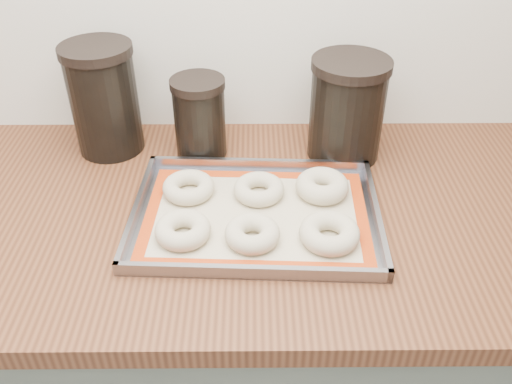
{
  "coord_description": "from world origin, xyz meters",
  "views": [
    {
      "loc": [
        -0.01,
        0.84,
        1.55
      ],
      "look_at": [
        -0.0,
        1.64,
        0.96
      ],
      "focal_mm": 38.0,
      "sensor_mm": 36.0,
      "label": 1
    }
  ],
  "objects_px": {
    "baking_tray": "(256,215)",
    "bagel_back_right": "(322,186)",
    "bagel_back_left": "(189,187)",
    "bagel_back_mid": "(259,189)",
    "canister_mid": "(200,118)",
    "canister_right": "(347,109)",
    "canister_left": "(104,99)",
    "bagel_front_mid": "(252,233)",
    "bagel_front_right": "(329,233)",
    "bagel_front_left": "(183,230)"
  },
  "relations": [
    {
      "from": "canister_mid",
      "to": "canister_right",
      "type": "distance_m",
      "value": 0.31
    },
    {
      "from": "bagel_front_right",
      "to": "canister_right",
      "type": "distance_m",
      "value": 0.32
    },
    {
      "from": "bagel_back_right",
      "to": "canister_right",
      "type": "xyz_separation_m",
      "value": [
        0.06,
        0.16,
        0.09
      ]
    },
    {
      "from": "bagel_front_mid",
      "to": "bagel_back_left",
      "type": "height_order",
      "value": "bagel_front_mid"
    },
    {
      "from": "bagel_front_mid",
      "to": "baking_tray",
      "type": "bearing_deg",
      "value": 84.36
    },
    {
      "from": "canister_left",
      "to": "canister_mid",
      "type": "xyz_separation_m",
      "value": [
        0.2,
        -0.03,
        -0.03
      ]
    },
    {
      "from": "baking_tray",
      "to": "bagel_front_mid",
      "type": "height_order",
      "value": "bagel_front_mid"
    },
    {
      "from": "bagel_back_right",
      "to": "canister_right",
      "type": "height_order",
      "value": "canister_right"
    },
    {
      "from": "canister_mid",
      "to": "bagel_front_right",
      "type": "bearing_deg",
      "value": -50.58
    },
    {
      "from": "baking_tray",
      "to": "bagel_front_left",
      "type": "bearing_deg",
      "value": -154.98
    },
    {
      "from": "bagel_front_left",
      "to": "canister_mid",
      "type": "distance_m",
      "value": 0.3
    },
    {
      "from": "bagel_front_right",
      "to": "bagel_back_mid",
      "type": "distance_m",
      "value": 0.18
    },
    {
      "from": "bagel_front_right",
      "to": "bagel_back_left",
      "type": "bearing_deg",
      "value": 151.48
    },
    {
      "from": "bagel_front_mid",
      "to": "canister_right",
      "type": "distance_m",
      "value": 0.37
    },
    {
      "from": "canister_right",
      "to": "bagel_front_left",
      "type": "bearing_deg",
      "value": -138.65
    },
    {
      "from": "baking_tray",
      "to": "canister_right",
      "type": "bearing_deg",
      "value": 49.2
    },
    {
      "from": "baking_tray",
      "to": "bagel_front_left",
      "type": "relative_size",
      "value": 4.72
    },
    {
      "from": "bagel_back_right",
      "to": "canister_right",
      "type": "distance_m",
      "value": 0.19
    },
    {
      "from": "bagel_back_left",
      "to": "bagel_back_mid",
      "type": "xyz_separation_m",
      "value": [
        0.14,
        -0.01,
        -0.0
      ]
    },
    {
      "from": "bagel_front_mid",
      "to": "bagel_back_right",
      "type": "distance_m",
      "value": 0.2
    },
    {
      "from": "bagel_back_mid",
      "to": "canister_left",
      "type": "height_order",
      "value": "canister_left"
    },
    {
      "from": "bagel_front_left",
      "to": "canister_right",
      "type": "xyz_separation_m",
      "value": [
        0.32,
        0.29,
        0.09
      ]
    },
    {
      "from": "bagel_front_mid",
      "to": "bagel_back_left",
      "type": "distance_m",
      "value": 0.19
    },
    {
      "from": "baking_tray",
      "to": "bagel_front_right",
      "type": "bearing_deg",
      "value": -29.32
    },
    {
      "from": "bagel_front_right",
      "to": "bagel_back_mid",
      "type": "relative_size",
      "value": 1.08
    },
    {
      "from": "bagel_front_left",
      "to": "canister_mid",
      "type": "relative_size",
      "value": 0.57
    },
    {
      "from": "bagel_back_mid",
      "to": "canister_right",
      "type": "bearing_deg",
      "value": 40.8
    },
    {
      "from": "bagel_front_mid",
      "to": "bagel_back_mid",
      "type": "xyz_separation_m",
      "value": [
        0.01,
        0.13,
        -0.0
      ]
    },
    {
      "from": "bagel_front_left",
      "to": "bagel_back_right",
      "type": "height_order",
      "value": "bagel_back_right"
    },
    {
      "from": "bagel_front_right",
      "to": "bagel_back_mid",
      "type": "bearing_deg",
      "value": 132.32
    },
    {
      "from": "bagel_back_left",
      "to": "canister_left",
      "type": "height_order",
      "value": "canister_left"
    },
    {
      "from": "baking_tray",
      "to": "bagel_back_right",
      "type": "distance_m",
      "value": 0.15
    },
    {
      "from": "bagel_front_left",
      "to": "canister_left",
      "type": "bearing_deg",
      "value": 121.33
    },
    {
      "from": "canister_left",
      "to": "canister_right",
      "type": "distance_m",
      "value": 0.52
    },
    {
      "from": "bagel_front_left",
      "to": "bagel_front_right",
      "type": "relative_size",
      "value": 0.93
    },
    {
      "from": "canister_mid",
      "to": "bagel_front_mid",
      "type": "bearing_deg",
      "value": -69.62
    },
    {
      "from": "baking_tray",
      "to": "bagel_back_left",
      "type": "distance_m",
      "value": 0.15
    },
    {
      "from": "canister_mid",
      "to": "bagel_back_left",
      "type": "bearing_deg",
      "value": -95.05
    },
    {
      "from": "baking_tray",
      "to": "bagel_back_mid",
      "type": "relative_size",
      "value": 4.75
    },
    {
      "from": "canister_mid",
      "to": "canister_right",
      "type": "relative_size",
      "value": 0.8
    },
    {
      "from": "bagel_front_right",
      "to": "canister_right",
      "type": "relative_size",
      "value": 0.49
    },
    {
      "from": "bagel_back_mid",
      "to": "canister_left",
      "type": "bearing_deg",
      "value": 149.68
    },
    {
      "from": "bagel_back_left",
      "to": "canister_mid",
      "type": "bearing_deg",
      "value": 84.95
    },
    {
      "from": "baking_tray",
      "to": "canister_right",
      "type": "height_order",
      "value": "canister_right"
    },
    {
      "from": "bagel_front_left",
      "to": "bagel_front_right",
      "type": "xyz_separation_m",
      "value": [
        0.26,
        -0.01,
        0.0
      ]
    },
    {
      "from": "canister_left",
      "to": "bagel_front_mid",
      "type": "bearing_deg",
      "value": -45.95
    },
    {
      "from": "bagel_front_left",
      "to": "bagel_front_right",
      "type": "distance_m",
      "value": 0.26
    },
    {
      "from": "bagel_back_mid",
      "to": "canister_left",
      "type": "xyz_separation_m",
      "value": [
        -0.33,
        0.19,
        0.1
      ]
    },
    {
      "from": "bagel_back_left",
      "to": "bagel_front_left",
      "type": "bearing_deg",
      "value": -89.07
    },
    {
      "from": "bagel_front_left",
      "to": "bagel_back_left",
      "type": "height_order",
      "value": "bagel_front_left"
    }
  ]
}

